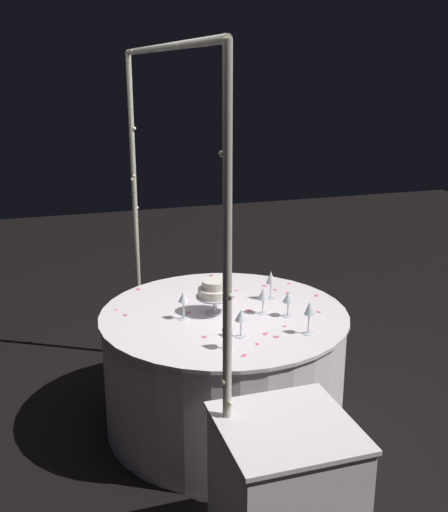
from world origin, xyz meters
The scene contains 33 objects.
ground_plane centered at (0.00, 0.00, 0.00)m, with size 12.00×12.00×0.00m, color black.
decorative_arch centered at (0.00, 0.33, 1.46)m, with size 2.20×0.06×2.21m.
main_table centered at (0.00, 0.00, 0.36)m, with size 1.46×1.46×0.73m.
side_table centered at (-1.20, 0.12, 0.37)m, with size 0.54×0.54×0.73m.
tiered_cake centered at (0.01, 0.05, 0.86)m, with size 0.22×0.22×0.20m.
wine_glass_0 centered at (-0.08, -0.21, 0.84)m, with size 0.06×0.06×0.16m.
wine_glass_1 centered at (0.12, -0.34, 0.86)m, with size 0.06×0.06×0.18m.
wine_glass_2 centered at (-0.35, 0.01, 0.84)m, with size 0.07×0.07×0.16m.
wine_glass_3 centered at (-0.16, -0.34, 0.84)m, with size 0.06×0.06×0.15m.
wine_glass_4 centered at (-0.42, -0.34, 0.86)m, with size 0.06×0.06×0.18m.
wine_glass_5 centered at (-0.02, 0.25, 0.85)m, with size 0.06×0.06×0.17m.
wine_glass_6 centered at (-0.46, 0.12, 0.86)m, with size 0.07×0.07×0.17m.
rose_petal_0 centered at (0.54, 0.41, 0.73)m, with size 0.04×0.03×0.00m, color #EA6B84.
rose_petal_1 centered at (0.13, 0.56, 0.73)m, with size 0.03×0.02×0.00m, color #EA6B84.
rose_petal_2 centered at (-0.29, 0.20, 0.73)m, with size 0.03×0.02×0.00m, color #EA6B84.
rose_petal_3 centered at (-0.01, -0.15, 0.73)m, with size 0.03×0.02×0.00m, color #EA6B84.
rose_petal_4 centered at (-0.16, -0.53, 0.73)m, with size 0.03×0.02×0.00m, color #EA6B84.
rose_petal_5 centered at (-0.41, -0.16, 0.73)m, with size 0.03×0.02×0.00m, color #EA6B84.
rose_petal_6 centered at (0.06, 0.20, 0.73)m, with size 0.04×0.02×0.00m, color #EA6B84.
rose_petal_7 centered at (0.23, 0.60, 0.73)m, with size 0.02×0.02×0.00m, color #EA6B84.
rose_petal_8 centered at (0.27, -0.43, 0.73)m, with size 0.03×0.02×0.00m, color #EA6B84.
rose_petal_9 centered at (0.66, -0.12, 0.73)m, with size 0.03×0.02×0.00m, color #EA6B84.
rose_petal_10 centered at (0.60, -0.18, 0.73)m, with size 0.03×0.02×0.00m, color #EA6B84.
rose_petal_11 centered at (0.35, -0.57, 0.73)m, with size 0.03×0.02×0.00m, color #EA6B84.
rose_petal_12 centered at (0.09, -0.64, 0.73)m, with size 0.04×0.03×0.00m, color #EA6B84.
rose_petal_13 centered at (-0.46, -0.04, 0.73)m, with size 0.03×0.02×0.00m, color #EA6B84.
rose_petal_14 centered at (0.23, -0.13, 0.73)m, with size 0.03×0.02×0.00m, color #EA6B84.
rose_petal_15 centered at (0.36, -0.39, 0.73)m, with size 0.04×0.03×0.00m, color #EA6B84.
rose_petal_16 centered at (0.33, -0.19, 0.73)m, with size 0.03×0.02×0.00m, color #EA6B84.
rose_petal_17 centered at (-0.36, -0.12, 0.73)m, with size 0.04×0.03×0.00m, color #EA6B84.
rose_petal_18 centered at (-0.29, -0.26, 0.73)m, with size 0.03×0.02×0.00m, color #EA6B84.
rose_petal_19 centered at (-0.57, 0.07, 0.73)m, with size 0.04×0.03×0.00m, color #EA6B84.
rose_petal_20 centered at (0.19, -0.49, 0.73)m, with size 0.04×0.03×0.00m, color #EA6B84.
Camera 1 is at (-3.18, 1.01, 2.10)m, focal length 43.10 mm.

